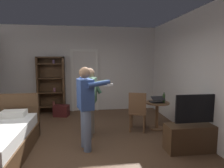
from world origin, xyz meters
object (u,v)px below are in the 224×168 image
Objects in this scene: person_blue_shirt at (86,103)px; person_striped_shirt at (90,97)px; bookshelf at (51,83)px; laptop at (157,101)px; bottle_on_table at (164,98)px; wooden_chair at (138,110)px; suitcase_dark at (61,111)px; side_table at (157,111)px; tv_flatscreen at (197,134)px.

person_blue_shirt is 1.03× the size of person_striped_shirt.
bookshelf reaches higher than laptop.
wooden_chair is at bearing -175.74° from bottle_on_table.
suitcase_dark is (-2.72, 1.55, -0.63)m from bottle_on_table.
side_table reaches higher than suitcase_dark.
bookshelf is at bearing 141.72° from suitcase_dark.
wooden_chair reaches higher than bottle_on_table.
wooden_chair is (-0.69, -0.05, -0.27)m from bottle_on_table.
wooden_chair is at bearing 4.82° from person_striped_shirt.
laptop is 3.02m from suitcase_dark.
person_striped_shirt is at bearing 153.35° from tv_flatscreen.
person_blue_shirt is at bearing 170.50° from tv_flatscreen.
bookshelf reaches higher than person_striped_shirt.
bookshelf reaches higher than side_table.
tv_flatscreen reaches higher than wooden_chair.
side_table is at bearing 26.37° from person_blue_shirt.
side_table is 1.77m from person_striped_shirt.
person_striped_shirt is (-1.70, -0.23, 0.45)m from side_table.
tv_flatscreen is at bearing -51.46° from wooden_chair.
bottle_on_table is at bearing 22.74° from person_blue_shirt.
bookshelf is at bearing 119.79° from person_striped_shirt.
tv_flatscreen is 1.26× the size of wooden_chair.
bookshelf reaches higher than bottle_on_table.
side_table is 2.69× the size of bottle_on_table.
side_table is at bearing 56.25° from laptop.
laptop is 0.20× the size of person_blue_shirt.
wooden_chair is at bearing -170.39° from laptop.
person_striped_shirt is at bearing -175.39° from bottle_on_table.
suitcase_dark is at bearing 141.77° from wooden_chair.
tv_flatscreen is 3.73× the size of laptop.
person_blue_shirt is (-1.26, -0.76, 0.40)m from wooden_chair.
bottle_on_table reaches higher than suitcase_dark.
tv_flatscreen is 2.27m from person_blue_shirt.
wooden_chair is (-0.90, 1.13, 0.22)m from tv_flatscreen.
side_table is 0.57m from wooden_chair.
person_blue_shirt is (1.13, -2.82, -0.06)m from bookshelf.
person_striped_shirt is (-1.15, -0.10, 0.37)m from wooden_chair.
side_table is 0.43× the size of person_blue_shirt.
bottle_on_table is at bearing 4.61° from person_striped_shirt.
bottle_on_table is at bearing -29.74° from side_table.
side_table is 1.55× the size of suitcase_dark.
tv_flatscreen reaches higher than suitcase_dark.
bottle_on_table is 0.16× the size of person_blue_shirt.
bookshelf is 1.89× the size of wooden_chair.
wooden_chair is (2.38, -2.05, -0.46)m from bookshelf.
wooden_chair is (-0.52, -0.09, -0.21)m from laptop.
side_table is 0.29m from laptop.
person_striped_shirt is (-1.67, -0.19, 0.17)m from laptop.
person_blue_shirt is (-1.81, -0.90, 0.47)m from side_table.
side_table is at bearing 105.45° from tv_flatscreen.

